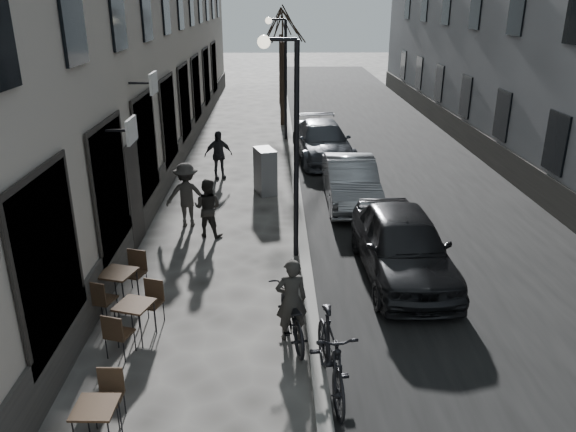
{
  "coord_description": "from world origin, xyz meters",
  "views": [
    {
      "loc": [
        -0.49,
        -6.33,
        5.81
      ],
      "look_at": [
        -0.24,
        3.97,
        1.8
      ],
      "focal_mm": 35.0,
      "sensor_mm": 36.0,
      "label": 1
    }
  ],
  "objects_px": {
    "streetlamp_far": "(282,65)",
    "pedestrian_far": "(218,155)",
    "streetlamp_near": "(289,126)",
    "moped": "(331,355)",
    "utility_cabinet": "(265,171)",
    "tree_near": "(282,25)",
    "bistro_set_c": "(119,286)",
    "car_far": "(323,141)",
    "pedestrian_mid": "(187,195)",
    "car_mid": "(351,181)",
    "bicycle": "(291,315)",
    "bistro_set_b": "(136,318)",
    "pedestrian_near": "(208,208)",
    "tree_far": "(281,20)",
    "bistro_set_a": "(97,422)"
  },
  "relations": [
    {
      "from": "bistro_set_a",
      "to": "utility_cabinet",
      "type": "height_order",
      "value": "utility_cabinet"
    },
    {
      "from": "bistro_set_b",
      "to": "tree_near",
      "type": "bearing_deg",
      "value": 98.91
    },
    {
      "from": "tree_far",
      "to": "bistro_set_a",
      "type": "relative_size",
      "value": 4.11
    },
    {
      "from": "streetlamp_near",
      "to": "bistro_set_c",
      "type": "distance_m",
      "value": 4.97
    },
    {
      "from": "bistro_set_c",
      "to": "pedestrian_far",
      "type": "bearing_deg",
      "value": 99.45
    },
    {
      "from": "pedestrian_near",
      "to": "car_mid",
      "type": "bearing_deg",
      "value": -131.96
    },
    {
      "from": "bistro_set_b",
      "to": "bistro_set_c",
      "type": "height_order",
      "value": "bistro_set_c"
    },
    {
      "from": "tree_far",
      "to": "bistro_set_a",
      "type": "height_order",
      "value": "tree_far"
    },
    {
      "from": "streetlamp_near",
      "to": "bistro_set_b",
      "type": "xyz_separation_m",
      "value": [
        -2.85,
        -3.52,
        -2.72
      ]
    },
    {
      "from": "tree_near",
      "to": "car_mid",
      "type": "xyz_separation_m",
      "value": [
        1.88,
        -11.34,
        -3.98
      ]
    },
    {
      "from": "car_far",
      "to": "pedestrian_mid",
      "type": "bearing_deg",
      "value": -126.9
    },
    {
      "from": "tree_near",
      "to": "moped",
      "type": "relative_size",
      "value": 2.65
    },
    {
      "from": "bistro_set_b",
      "to": "car_mid",
      "type": "distance_m",
      "value": 8.64
    },
    {
      "from": "tree_far",
      "to": "car_far",
      "type": "bearing_deg",
      "value": -83.35
    },
    {
      "from": "tree_near",
      "to": "utility_cabinet",
      "type": "bearing_deg",
      "value": -93.89
    },
    {
      "from": "tree_near",
      "to": "car_far",
      "type": "distance_m",
      "value": 7.63
    },
    {
      "from": "moped",
      "to": "streetlamp_far",
      "type": "bearing_deg",
      "value": 86.6
    },
    {
      "from": "bistro_set_b",
      "to": "utility_cabinet",
      "type": "bearing_deg",
      "value": 92.76
    },
    {
      "from": "streetlamp_far",
      "to": "pedestrian_far",
      "type": "bearing_deg",
      "value": -111.43
    },
    {
      "from": "bicycle",
      "to": "pedestrian_near",
      "type": "relative_size",
      "value": 1.19
    },
    {
      "from": "bistro_set_c",
      "to": "car_far",
      "type": "xyz_separation_m",
      "value": [
        4.96,
        11.0,
        0.23
      ]
    },
    {
      "from": "streetlamp_near",
      "to": "car_far",
      "type": "distance_m",
      "value": 9.11
    },
    {
      "from": "utility_cabinet",
      "to": "pedestrian_mid",
      "type": "distance_m",
      "value": 3.44
    },
    {
      "from": "car_mid",
      "to": "pedestrian_mid",
      "type": "bearing_deg",
      "value": -159.5
    },
    {
      "from": "streetlamp_near",
      "to": "streetlamp_far",
      "type": "height_order",
      "value": "same"
    },
    {
      "from": "streetlamp_far",
      "to": "car_far",
      "type": "distance_m",
      "value": 4.43
    },
    {
      "from": "car_far",
      "to": "tree_near",
      "type": "bearing_deg",
      "value": 98.1
    },
    {
      "from": "pedestrian_near",
      "to": "pedestrian_far",
      "type": "distance_m",
      "value": 5.05
    },
    {
      "from": "tree_near",
      "to": "pedestrian_mid",
      "type": "xyz_separation_m",
      "value": [
        -2.76,
        -13.03,
        -3.78
      ]
    },
    {
      "from": "streetlamp_far",
      "to": "bistro_set_c",
      "type": "height_order",
      "value": "streetlamp_far"
    },
    {
      "from": "tree_near",
      "to": "pedestrian_mid",
      "type": "distance_m",
      "value": 13.84
    },
    {
      "from": "utility_cabinet",
      "to": "pedestrian_far",
      "type": "height_order",
      "value": "pedestrian_far"
    },
    {
      "from": "pedestrian_near",
      "to": "car_far",
      "type": "height_order",
      "value": "pedestrian_near"
    },
    {
      "from": "pedestrian_mid",
      "to": "pedestrian_far",
      "type": "xyz_separation_m",
      "value": [
        0.45,
        4.31,
        -0.05
      ]
    },
    {
      "from": "tree_far",
      "to": "pedestrian_near",
      "type": "distance_m",
      "value": 20.25
    },
    {
      "from": "streetlamp_near",
      "to": "moped",
      "type": "relative_size",
      "value": 2.36
    },
    {
      "from": "bicycle",
      "to": "pedestrian_mid",
      "type": "xyz_separation_m",
      "value": [
        -2.65,
        5.54,
        0.4
      ]
    },
    {
      "from": "pedestrian_mid",
      "to": "car_mid",
      "type": "xyz_separation_m",
      "value": [
        4.64,
        1.68,
        -0.2
      ]
    },
    {
      "from": "utility_cabinet",
      "to": "moped",
      "type": "distance_m",
      "value": 9.82
    },
    {
      "from": "car_far",
      "to": "pedestrian_far",
      "type": "bearing_deg",
      "value": -152.55
    },
    {
      "from": "streetlamp_near",
      "to": "bicycle",
      "type": "bearing_deg",
      "value": -90.72
    },
    {
      "from": "bistro_set_a",
      "to": "moped",
      "type": "height_order",
      "value": "moped"
    },
    {
      "from": "pedestrian_mid",
      "to": "car_mid",
      "type": "height_order",
      "value": "pedestrian_mid"
    },
    {
      "from": "tree_near",
      "to": "bistro_set_a",
      "type": "xyz_separation_m",
      "value": [
        -2.84,
        -21.17,
        -4.24
      ]
    },
    {
      "from": "bicycle",
      "to": "pedestrian_near",
      "type": "xyz_separation_m",
      "value": [
        -2.01,
        4.81,
        0.29
      ]
    },
    {
      "from": "pedestrian_mid",
      "to": "car_far",
      "type": "xyz_separation_m",
      "value": [
        4.2,
        6.67,
        -0.18
      ]
    },
    {
      "from": "car_far",
      "to": "car_mid",
      "type": "bearing_deg",
      "value": -89.66
    },
    {
      "from": "car_mid",
      "to": "utility_cabinet",
      "type": "bearing_deg",
      "value": 158.2
    },
    {
      "from": "bicycle",
      "to": "bistro_set_a",
      "type": "bearing_deg",
      "value": 33.27
    },
    {
      "from": "bistro_set_a",
      "to": "tree_far",
      "type": "bearing_deg",
      "value": 86.16
    }
  ]
}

